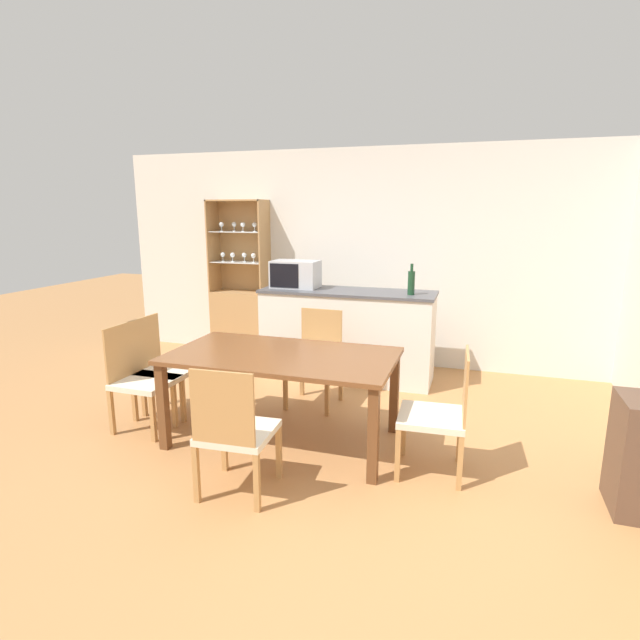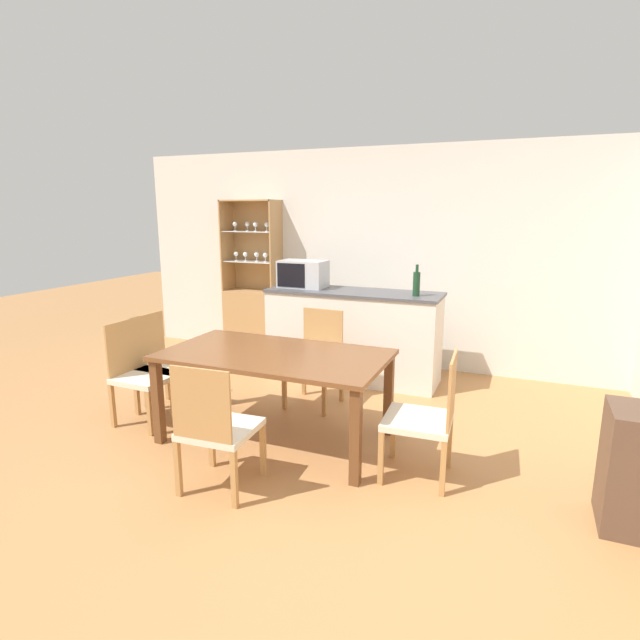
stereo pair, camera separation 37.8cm
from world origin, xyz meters
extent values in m
plane|color=#B27A47|center=(0.00, 0.00, 0.00)|extent=(18.00, 18.00, 0.00)
cube|color=silver|center=(0.00, 2.63, 1.27)|extent=(6.80, 0.06, 2.55)
cube|color=silver|center=(-0.24, 1.91, 0.48)|extent=(1.87, 0.57, 0.95)
cube|color=#4C4C51|center=(-0.24, 1.91, 0.97)|extent=(1.90, 0.60, 0.03)
cube|color=tan|center=(-1.80, 2.43, 0.41)|extent=(0.73, 0.34, 0.82)
cube|color=tan|center=(-1.80, 2.59, 1.39)|extent=(0.73, 0.02, 1.14)
cube|color=tan|center=(-2.15, 2.43, 1.39)|extent=(0.02, 0.34, 1.14)
cube|color=tan|center=(-1.44, 2.43, 1.39)|extent=(0.02, 0.34, 1.14)
cube|color=tan|center=(-1.80, 2.43, 1.95)|extent=(0.73, 0.34, 0.02)
cube|color=white|center=(-1.80, 2.43, 1.19)|extent=(0.68, 0.29, 0.01)
cube|color=white|center=(-1.80, 2.43, 1.57)|extent=(0.68, 0.29, 0.01)
cylinder|color=white|center=(-2.01, 2.41, 1.20)|extent=(0.04, 0.04, 0.01)
cylinder|color=white|center=(-2.01, 2.41, 1.23)|extent=(0.01, 0.01, 0.06)
sphere|color=white|center=(-2.01, 2.41, 1.28)|extent=(0.06, 0.06, 0.06)
cylinder|color=white|center=(-2.01, 2.41, 1.58)|extent=(0.04, 0.04, 0.01)
cylinder|color=white|center=(-2.01, 2.41, 1.61)|extent=(0.01, 0.01, 0.06)
sphere|color=white|center=(-2.01, 2.41, 1.66)|extent=(0.06, 0.06, 0.06)
cylinder|color=white|center=(-1.87, 2.40, 1.20)|extent=(0.04, 0.04, 0.01)
cylinder|color=white|center=(-1.87, 2.40, 1.23)|extent=(0.01, 0.01, 0.06)
sphere|color=white|center=(-1.87, 2.40, 1.28)|extent=(0.06, 0.06, 0.06)
cylinder|color=white|center=(-1.87, 2.47, 1.58)|extent=(0.04, 0.04, 0.01)
cylinder|color=white|center=(-1.87, 2.47, 1.61)|extent=(0.01, 0.01, 0.06)
sphere|color=white|center=(-1.87, 2.47, 1.66)|extent=(0.06, 0.06, 0.06)
cylinder|color=white|center=(-1.72, 2.43, 1.20)|extent=(0.04, 0.04, 0.01)
cylinder|color=white|center=(-1.72, 2.43, 1.23)|extent=(0.01, 0.01, 0.06)
sphere|color=white|center=(-1.72, 2.43, 1.28)|extent=(0.06, 0.06, 0.06)
cylinder|color=white|center=(-1.72, 2.42, 1.58)|extent=(0.04, 0.04, 0.01)
cylinder|color=white|center=(-1.72, 2.42, 1.61)|extent=(0.01, 0.01, 0.06)
sphere|color=white|center=(-1.72, 2.42, 1.66)|extent=(0.06, 0.06, 0.06)
cylinder|color=white|center=(-1.58, 2.39, 1.20)|extent=(0.04, 0.04, 0.01)
cylinder|color=white|center=(-1.58, 2.39, 1.23)|extent=(0.01, 0.01, 0.06)
sphere|color=white|center=(-1.58, 2.39, 1.28)|extent=(0.06, 0.06, 0.06)
cylinder|color=white|center=(-1.58, 2.45, 1.58)|extent=(0.04, 0.04, 0.01)
cylinder|color=white|center=(-1.58, 2.45, 1.61)|extent=(0.01, 0.01, 0.06)
sphere|color=white|center=(-1.58, 2.45, 1.66)|extent=(0.06, 0.06, 0.06)
cube|color=brown|center=(-0.33, 0.24, 0.71)|extent=(1.77, 0.97, 0.04)
cube|color=brown|center=(-1.16, -0.18, 0.35)|extent=(0.07, 0.07, 0.69)
cube|color=brown|center=(0.49, -0.18, 0.35)|extent=(0.07, 0.07, 0.69)
cube|color=brown|center=(-1.16, 0.67, 0.35)|extent=(0.07, 0.07, 0.69)
cube|color=brown|center=(0.49, 0.67, 0.35)|extent=(0.07, 0.07, 0.69)
cube|color=beige|center=(-0.33, -0.54, 0.41)|extent=(0.48, 0.48, 0.05)
cube|color=#B7844C|center=(-0.32, -0.76, 0.67)|extent=(0.42, 0.04, 0.47)
cube|color=#B7844C|center=(-0.55, -0.35, 0.19)|extent=(0.04, 0.04, 0.39)
cube|color=#B7844C|center=(-0.14, -0.32, 0.19)|extent=(0.04, 0.04, 0.39)
cube|color=#B7844C|center=(-0.53, -0.76, 0.19)|extent=(0.04, 0.04, 0.39)
cube|color=#B7844C|center=(-0.12, -0.73, 0.19)|extent=(0.04, 0.04, 0.39)
cube|color=beige|center=(-1.52, 0.10, 0.41)|extent=(0.46, 0.46, 0.05)
cube|color=#B7844C|center=(-1.74, 0.10, 0.67)|extent=(0.03, 0.42, 0.47)
cube|color=#B7844C|center=(-1.31, 0.30, 0.19)|extent=(0.04, 0.04, 0.39)
cube|color=#B7844C|center=(-1.32, -0.11, 0.19)|extent=(0.04, 0.04, 0.39)
cube|color=#B7844C|center=(-1.72, 0.31, 0.19)|extent=(0.04, 0.04, 0.39)
cube|color=#B7844C|center=(-1.73, -0.10, 0.19)|extent=(0.04, 0.04, 0.39)
cube|color=beige|center=(-0.33, 1.03, 0.41)|extent=(0.47, 0.47, 0.05)
cube|color=#B7844C|center=(-0.33, 1.24, 0.67)|extent=(0.42, 0.03, 0.47)
cube|color=#B7844C|center=(-0.14, 0.81, 0.19)|extent=(0.04, 0.04, 0.39)
cube|color=#B7844C|center=(-0.55, 0.83, 0.19)|extent=(0.04, 0.04, 0.39)
cube|color=#B7844C|center=(-0.12, 1.22, 0.19)|extent=(0.04, 0.04, 0.39)
cube|color=#B7844C|center=(-0.53, 1.24, 0.19)|extent=(0.04, 0.04, 0.39)
cube|color=beige|center=(-1.52, 0.39, 0.41)|extent=(0.46, 0.46, 0.05)
cube|color=#B7844C|center=(-1.74, 0.39, 0.67)|extent=(0.02, 0.42, 0.47)
cube|color=#B7844C|center=(-1.31, 0.59, 0.19)|extent=(0.04, 0.04, 0.39)
cube|color=#B7844C|center=(-1.32, 0.18, 0.19)|extent=(0.04, 0.04, 0.39)
cube|color=#B7844C|center=(-1.72, 0.60, 0.19)|extent=(0.04, 0.04, 0.39)
cube|color=#B7844C|center=(-1.73, 0.19, 0.19)|extent=(0.04, 0.04, 0.39)
cube|color=beige|center=(0.85, 0.10, 0.41)|extent=(0.47, 0.47, 0.05)
cube|color=#B7844C|center=(1.07, 0.11, 0.67)|extent=(0.04, 0.42, 0.47)
cube|color=#B7844C|center=(0.65, -0.12, 0.19)|extent=(0.04, 0.04, 0.39)
cube|color=#B7844C|center=(0.63, 0.29, 0.19)|extent=(0.04, 0.04, 0.39)
cube|color=#B7844C|center=(1.06, -0.10, 0.19)|extent=(0.04, 0.04, 0.39)
cube|color=#B7844C|center=(1.04, 0.31, 0.19)|extent=(0.04, 0.04, 0.39)
cube|color=#B7BABF|center=(-0.85, 1.94, 1.14)|extent=(0.52, 0.33, 0.30)
cube|color=black|center=(-0.93, 1.78, 1.14)|extent=(0.33, 0.01, 0.26)
cylinder|color=#193D23|center=(0.45, 1.84, 1.11)|extent=(0.07, 0.07, 0.24)
cylinder|color=#193D23|center=(0.45, 1.84, 1.27)|extent=(0.03, 0.03, 0.08)
camera|label=1|loc=(1.10, -3.26, 1.83)|focal=28.00mm
camera|label=2|loc=(1.46, -3.13, 1.83)|focal=28.00mm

